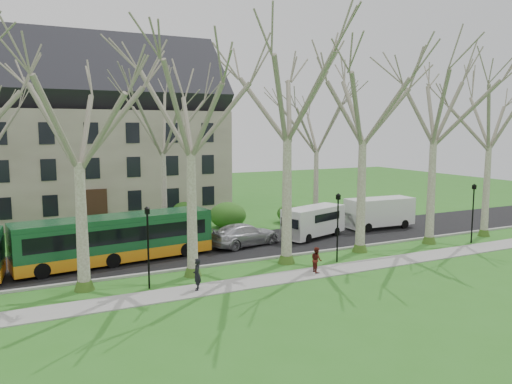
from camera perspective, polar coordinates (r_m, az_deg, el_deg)
ground at (r=30.23m, az=-1.34°, el=-8.86°), size 120.00×120.00×0.00m
sidewalk at (r=28.07m, az=0.83°, el=-10.09°), size 70.00×2.00×0.06m
road at (r=35.13m, az=-5.12°, el=-6.54°), size 80.00×8.00×0.06m
curb at (r=31.53m, az=-2.49°, el=-8.05°), size 80.00×0.25×0.14m
building at (r=50.75m, az=-19.27°, el=6.51°), size 26.50×12.20×16.00m
tree_row_verge at (r=29.34m, az=-1.62°, el=4.53°), size 49.00×7.00×14.00m
tree_row_far at (r=38.98m, az=-9.96°, el=3.64°), size 33.00×7.00×12.00m
lamp_row at (r=28.73m, az=-0.52°, el=-4.44°), size 36.22×0.22×4.30m
hedges at (r=41.73m, az=-15.37°, el=-3.19°), size 30.60×8.60×2.00m
bus_follow at (r=32.50m, az=-15.68°, el=-5.12°), size 12.34×4.03×3.03m
sedan at (r=35.81m, az=-1.35°, el=-4.89°), size 5.81×3.36×1.58m
van_a at (r=38.58m, az=6.58°, el=-3.46°), size 5.76×3.58×2.36m
van_b at (r=43.14m, az=13.93°, el=-2.36°), size 5.90×2.37×2.53m
pedestrian_a at (r=26.40m, az=-6.75°, el=-9.32°), size 0.59×0.71×1.66m
pedestrian_b at (r=29.54m, az=6.93°, el=-7.68°), size 0.67×0.80×1.49m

